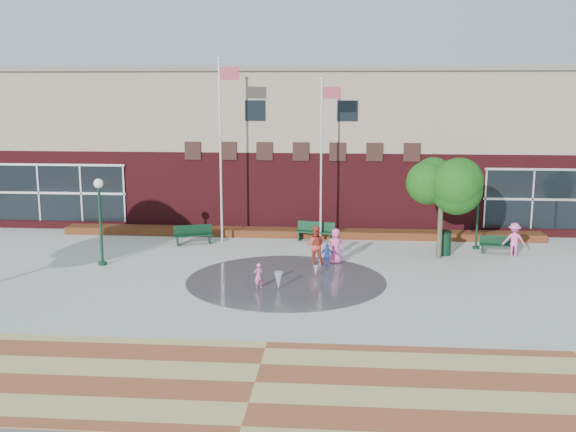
# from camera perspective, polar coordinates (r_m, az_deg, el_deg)

# --- Properties ---
(ground) EXTENTS (120.00, 120.00, 0.00)m
(ground) POSITION_cam_1_polar(r_m,az_deg,el_deg) (25.62, -0.75, -7.40)
(ground) COLOR #666056
(ground) RESTS_ON ground
(plaza_concrete) EXTENTS (46.00, 18.00, 0.01)m
(plaza_concrete) POSITION_cam_1_polar(r_m,az_deg,el_deg) (29.43, 0.00, -4.97)
(plaza_concrete) COLOR #A8A8A0
(plaza_concrete) RESTS_ON ground
(paver_band) EXTENTS (46.00, 6.00, 0.01)m
(paver_band) POSITION_cam_1_polar(r_m,az_deg,el_deg) (19.14, -2.82, -13.91)
(paver_band) COLOR #984B2D
(paver_band) RESTS_ON ground
(splash_pad) EXTENTS (8.40, 8.40, 0.01)m
(splash_pad) POSITION_cam_1_polar(r_m,az_deg,el_deg) (28.47, -0.17, -5.51)
(splash_pad) COLOR #383A3D
(splash_pad) RESTS_ON ground
(library_building) EXTENTS (44.40, 10.40, 9.20)m
(library_building) POSITION_cam_1_polar(r_m,az_deg,el_deg) (41.91, 1.54, 6.19)
(library_building) COLOR #481015
(library_building) RESTS_ON ground
(flower_bed) EXTENTS (26.00, 1.20, 0.40)m
(flower_bed) POSITION_cam_1_polar(r_m,az_deg,el_deg) (36.78, 0.99, -1.77)
(flower_bed) COLOR maroon
(flower_bed) RESTS_ON ground
(flagpole_left) EXTENTS (1.12, 0.18, 9.54)m
(flagpole_left) POSITION_cam_1_polar(r_m,az_deg,el_deg) (34.91, -5.67, 6.32)
(flagpole_left) COLOR white
(flagpole_left) RESTS_ON ground
(flagpole_right) EXTENTS (1.06, 0.17, 8.55)m
(flagpole_right) POSITION_cam_1_polar(r_m,az_deg,el_deg) (34.81, 2.92, 5.47)
(flagpole_right) COLOR white
(flagpole_right) RESTS_ON ground
(lamp_left) EXTENTS (0.42, 0.42, 4.00)m
(lamp_left) POSITION_cam_1_polar(r_m,az_deg,el_deg) (31.57, -15.64, 0.33)
(lamp_left) COLOR #10321E
(lamp_left) RESTS_ON ground
(lamp_right) EXTENTS (0.36, 0.36, 3.40)m
(lamp_right) POSITION_cam_1_polar(r_m,az_deg,el_deg) (34.87, 15.78, 0.66)
(lamp_right) COLOR #10321E
(lamp_right) RESTS_ON ground
(bench_left) EXTENTS (2.06, 1.20, 1.00)m
(bench_left) POSITION_cam_1_polar(r_m,az_deg,el_deg) (35.27, -8.00, -1.89)
(bench_left) COLOR #10321E
(bench_left) RESTS_ON ground
(bench_mid) EXTENTS (2.11, 1.00, 1.03)m
(bench_mid) POSITION_cam_1_polar(r_m,az_deg,el_deg) (35.68, 2.32, -1.63)
(bench_mid) COLOR #10321E
(bench_mid) RESTS_ON ground
(bench_right) EXTENTS (1.75, 0.63, 0.86)m
(bench_right) POSITION_cam_1_polar(r_m,az_deg,el_deg) (34.58, 17.34, -2.61)
(bench_right) COLOR #10321E
(bench_right) RESTS_ON ground
(trash_can) EXTENTS (0.73, 0.73, 1.21)m
(trash_can) POSITION_cam_1_polar(r_m,az_deg,el_deg) (33.53, 13.06, -2.22)
(trash_can) COLOR #10321E
(trash_can) RESTS_ON ground
(tree_mid) EXTENTS (3.23, 3.23, 5.45)m
(tree_mid) POSITION_cam_1_polar(r_m,az_deg,el_deg) (32.17, 12.92, 3.32)
(tree_mid) COLOR #41382A
(tree_mid) RESTS_ON ground
(water_jet_a) EXTENTS (0.36, 0.36, 0.70)m
(water_jet_a) POSITION_cam_1_polar(r_m,az_deg,el_deg) (27.28, -0.82, -6.26)
(water_jet_a) COLOR white
(water_jet_a) RESTS_ON ground
(water_jet_b) EXTENTS (0.21, 0.21, 0.48)m
(water_jet_b) POSITION_cam_1_polar(r_m,az_deg,el_deg) (29.06, 2.36, -5.20)
(water_jet_b) COLOR white
(water_jet_b) RESTS_ON ground
(child_splash) EXTENTS (0.47, 0.43, 1.07)m
(child_splash) POSITION_cam_1_polar(r_m,az_deg,el_deg) (27.25, -2.51, -5.11)
(child_splash) COLOR #D75798
(child_splash) RESTS_ON ground
(adult_red) EXTENTS (0.88, 0.70, 1.79)m
(adult_red) POSITION_cam_1_polar(r_m,az_deg,el_deg) (30.94, 2.32, -2.50)
(adult_red) COLOR red
(adult_red) RESTS_ON ground
(adult_pink) EXTENTS (0.86, 0.61, 1.64)m
(adult_pink) POSITION_cam_1_polar(r_m,az_deg,el_deg) (31.16, 4.06, -2.55)
(adult_pink) COLOR #EF51A1
(adult_pink) RESTS_ON ground
(child_blue) EXTENTS (0.69, 0.39, 1.11)m
(child_blue) POSITION_cam_1_polar(r_m,az_deg,el_deg) (30.49, 3.34, -3.36)
(child_blue) COLOR #2E46AB
(child_blue) RESTS_ON ground
(person_bench) EXTENTS (1.11, 0.68, 1.65)m
(person_bench) POSITION_cam_1_polar(r_m,az_deg,el_deg) (34.08, 18.59, -1.93)
(person_bench) COLOR pink
(person_bench) RESTS_ON ground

